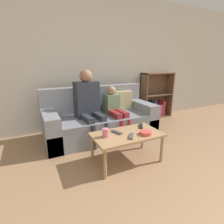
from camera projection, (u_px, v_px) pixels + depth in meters
wall_back at (94, 62)px, 3.50m from camera, size 12.00×0.06×2.60m
couch at (100, 120)px, 3.19m from camera, size 1.95×0.86×0.87m
bookshelf at (154, 101)px, 4.23m from camera, size 0.79×0.28×1.07m
coffee_table at (127, 137)px, 2.30m from camera, size 0.91×0.51×0.40m
person_adult at (88, 101)px, 2.92m from camera, size 0.42×0.63×1.19m
person_child at (115, 109)px, 3.12m from camera, size 0.27×0.61×0.90m
cup_near at (106, 133)px, 2.18m from camera, size 0.08×0.08×0.11m
tv_remote_0 at (117, 132)px, 2.31m from camera, size 0.10×0.18×0.02m
tv_remote_1 at (141, 126)px, 2.53m from camera, size 0.14×0.17×0.02m
tv_remote_2 at (131, 136)px, 2.19m from camera, size 0.14×0.16×0.02m
snack_bowl at (146, 133)px, 2.26m from camera, size 0.15×0.15×0.05m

